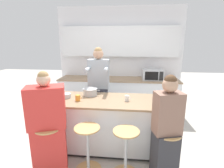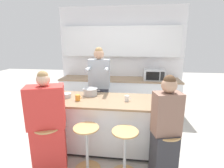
{
  "view_description": "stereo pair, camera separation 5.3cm",
  "coord_description": "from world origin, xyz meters",
  "px_view_note": "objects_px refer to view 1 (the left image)",
  "views": [
    {
      "loc": [
        0.31,
        -2.76,
        1.84
      ],
      "look_at": [
        0.0,
        0.08,
        1.13
      ],
      "focal_mm": 28.0,
      "sensor_mm": 36.0,
      "label": 1
    },
    {
      "loc": [
        0.36,
        -2.75,
        1.84
      ],
      "look_at": [
        0.0,
        0.08,
        1.13
      ],
      "focal_mm": 28.0,
      "sensor_mm": 36.0,
      "label": 2
    }
  ],
  "objects_px": {
    "fruit_bowl": "(66,96)",
    "coffee_cup_near": "(78,98)",
    "potted_plant": "(102,72)",
    "person_wrapped_blanket": "(48,126)",
    "person_cooking": "(99,90)",
    "coffee_cup_far": "(127,98)",
    "bar_stool_leftmost": "(50,148)",
    "microwave": "(153,74)",
    "cooking_pot": "(90,92)",
    "person_seated_near": "(166,133)",
    "bar_stool_rightmost": "(166,154)",
    "bar_stool_center_left": "(88,148)",
    "kitchen_island": "(111,123)",
    "bar_stool_center_right": "(126,152)"
  },
  "relations": [
    {
      "from": "fruit_bowl",
      "to": "coffee_cup_near",
      "type": "height_order",
      "value": "coffee_cup_near"
    },
    {
      "from": "potted_plant",
      "to": "person_wrapped_blanket",
      "type": "bearing_deg",
      "value": -100.25
    },
    {
      "from": "person_cooking",
      "to": "coffee_cup_far",
      "type": "relative_size",
      "value": 16.77
    },
    {
      "from": "person_cooking",
      "to": "bar_stool_leftmost",
      "type": "bearing_deg",
      "value": -112.12
    },
    {
      "from": "fruit_bowl",
      "to": "bar_stool_leftmost",
      "type": "bearing_deg",
      "value": -90.99
    },
    {
      "from": "fruit_bowl",
      "to": "microwave",
      "type": "height_order",
      "value": "microwave"
    },
    {
      "from": "bar_stool_leftmost",
      "to": "cooking_pot",
      "type": "bearing_deg",
      "value": 65.59
    },
    {
      "from": "person_seated_near",
      "to": "coffee_cup_near",
      "type": "xyz_separation_m",
      "value": [
        -1.33,
        0.53,
        0.26
      ]
    },
    {
      "from": "fruit_bowl",
      "to": "bar_stool_rightmost",
      "type": "bearing_deg",
      "value": -22.51
    },
    {
      "from": "bar_stool_center_left",
      "to": "person_wrapped_blanket",
      "type": "distance_m",
      "value": 0.64
    },
    {
      "from": "kitchen_island",
      "to": "bar_stool_rightmost",
      "type": "distance_m",
      "value": 1.04
    },
    {
      "from": "bar_stool_rightmost",
      "to": "cooking_pot",
      "type": "distance_m",
      "value": 1.59
    },
    {
      "from": "coffee_cup_near",
      "to": "microwave",
      "type": "relative_size",
      "value": 0.23
    },
    {
      "from": "kitchen_island",
      "to": "cooking_pot",
      "type": "height_order",
      "value": "cooking_pot"
    },
    {
      "from": "bar_stool_center_right",
      "to": "coffee_cup_far",
      "type": "xyz_separation_m",
      "value": [
        -0.01,
        0.62,
        0.57
      ]
    },
    {
      "from": "bar_stool_leftmost",
      "to": "person_cooking",
      "type": "xyz_separation_m",
      "value": [
        0.48,
        1.32,
        0.5
      ]
    },
    {
      "from": "kitchen_island",
      "to": "person_seated_near",
      "type": "xyz_separation_m",
      "value": [
        0.79,
        -0.65,
        0.23
      ]
    },
    {
      "from": "person_seated_near",
      "to": "coffee_cup_near",
      "type": "height_order",
      "value": "person_seated_near"
    },
    {
      "from": "bar_stool_leftmost",
      "to": "bar_stool_rightmost",
      "type": "bearing_deg",
      "value": 1.45
    },
    {
      "from": "person_wrapped_blanket",
      "to": "bar_stool_center_right",
      "type": "bearing_deg",
      "value": -20.15
    },
    {
      "from": "kitchen_island",
      "to": "person_cooking",
      "type": "distance_m",
      "value": 0.83
    },
    {
      "from": "bar_stool_center_right",
      "to": "cooking_pot",
      "type": "distance_m",
      "value": 1.24
    },
    {
      "from": "fruit_bowl",
      "to": "bar_stool_center_right",
      "type": "bearing_deg",
      "value": -32.55
    },
    {
      "from": "bar_stool_leftmost",
      "to": "person_wrapped_blanket",
      "type": "height_order",
      "value": "person_wrapped_blanket"
    },
    {
      "from": "kitchen_island",
      "to": "bar_stool_center_right",
      "type": "height_order",
      "value": "kitchen_island"
    },
    {
      "from": "kitchen_island",
      "to": "person_wrapped_blanket",
      "type": "distance_m",
      "value": 1.07
    },
    {
      "from": "bar_stool_rightmost",
      "to": "coffee_cup_near",
      "type": "bearing_deg",
      "value": 158.76
    },
    {
      "from": "microwave",
      "to": "bar_stool_rightmost",
      "type": "bearing_deg",
      "value": -90.95
    },
    {
      "from": "kitchen_island",
      "to": "coffee_cup_near",
      "type": "relative_size",
      "value": 18.06
    },
    {
      "from": "bar_stool_rightmost",
      "to": "bar_stool_leftmost",
      "type": "bearing_deg",
      "value": -178.55
    },
    {
      "from": "cooking_pot",
      "to": "potted_plant",
      "type": "bearing_deg",
      "value": 90.19
    },
    {
      "from": "kitchen_island",
      "to": "microwave",
      "type": "xyz_separation_m",
      "value": [
        0.85,
        1.54,
        0.59
      ]
    },
    {
      "from": "microwave",
      "to": "person_cooking",
      "type": "bearing_deg",
      "value": -142.49
    },
    {
      "from": "bar_stool_center_left",
      "to": "potted_plant",
      "type": "height_order",
      "value": "potted_plant"
    },
    {
      "from": "potted_plant",
      "to": "bar_stool_center_left",
      "type": "bearing_deg",
      "value": -86.29
    },
    {
      "from": "potted_plant",
      "to": "microwave",
      "type": "bearing_deg",
      "value": -1.8
    },
    {
      "from": "person_cooking",
      "to": "kitchen_island",
      "type": "bearing_deg",
      "value": -64.9
    },
    {
      "from": "bar_stool_center_left",
      "to": "person_seated_near",
      "type": "xyz_separation_m",
      "value": [
        1.06,
        -0.03,
        0.31
      ]
    },
    {
      "from": "microwave",
      "to": "bar_stool_leftmost",
      "type": "bearing_deg",
      "value": -126.61
    },
    {
      "from": "coffee_cup_near",
      "to": "kitchen_island",
      "type": "bearing_deg",
      "value": 12.41
    },
    {
      "from": "bar_stool_center_left",
      "to": "microwave",
      "type": "height_order",
      "value": "microwave"
    },
    {
      "from": "person_seated_near",
      "to": "potted_plant",
      "type": "distance_m",
      "value": 2.57
    },
    {
      "from": "coffee_cup_near",
      "to": "potted_plant",
      "type": "xyz_separation_m",
      "value": [
        0.13,
        1.7,
        0.12
      ]
    },
    {
      "from": "person_cooking",
      "to": "microwave",
      "type": "bearing_deg",
      "value": 35.23
    },
    {
      "from": "bar_stool_leftmost",
      "to": "person_cooking",
      "type": "relative_size",
      "value": 0.4
    },
    {
      "from": "person_seated_near",
      "to": "potted_plant",
      "type": "bearing_deg",
      "value": 103.29
    },
    {
      "from": "person_wrapped_blanket",
      "to": "fruit_bowl",
      "type": "relative_size",
      "value": 8.41
    },
    {
      "from": "bar_stool_center_right",
      "to": "person_seated_near",
      "type": "distance_m",
      "value": 0.6
    },
    {
      "from": "person_cooking",
      "to": "potted_plant",
      "type": "bearing_deg",
      "value": 92.68
    },
    {
      "from": "kitchen_island",
      "to": "fruit_bowl",
      "type": "xyz_separation_m",
      "value": [
        -0.8,
        0.02,
        0.47
      ]
    }
  ]
}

